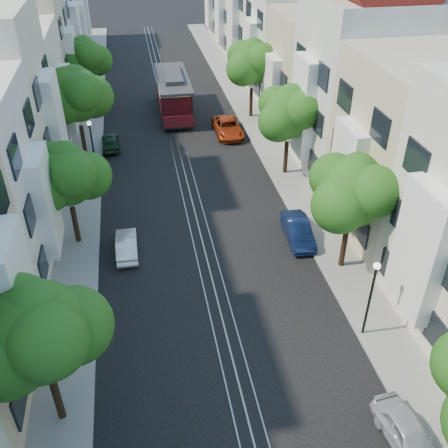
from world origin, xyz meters
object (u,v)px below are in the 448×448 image
parked_car_e_near (408,435)px  parked_car_e_mid (298,230)px  tree_e_b (354,193)px  cable_car (173,92)px  tree_e_c (290,114)px  tree_w_d (84,59)px  tree_w_c (77,96)px  tree_w_a (40,334)px  tree_w_b (67,177)px  parked_car_e_far (228,127)px  tree_e_d (253,63)px  parked_car_w_mid (127,245)px  parked_car_w_far (111,142)px  lamp_east (372,289)px  lamp_west (92,141)px

parked_car_e_near → parked_car_e_mid: bearing=84.7°
tree_e_b → parked_car_e_near: 11.44m
tree_e_b → cable_car: 25.23m
tree_e_c → cable_car: (-6.82, 13.14, -2.56)m
tree_e_c → tree_w_d: same height
tree_e_c → tree_w_c: size_ratio=0.92×
tree_w_a → cable_car: 32.17m
tree_w_b → parked_car_e_far: (11.54, 13.58, -3.75)m
tree_e_c → tree_w_d: bearing=132.0°
tree_e_d → parked_car_e_mid: (-1.66, -19.08, -4.24)m
tree_e_b → parked_car_w_mid: 12.85m
tree_w_a → parked_car_w_far: 25.06m
tree_e_d → parked_car_e_mid: tree_e_d is taller
lamp_east → parked_car_e_far: bearing=94.6°
tree_e_d → lamp_east: 27.07m
tree_e_d → parked_car_w_mid: (-11.66, -18.57, -4.32)m
tree_e_d → tree_w_d: tree_e_d is taller
tree_e_c → parked_car_e_mid: tree_e_c is taller
parked_car_e_mid → tree_e_d: bearing=88.0°
tree_w_a → cable_car: tree_w_a is taller
tree_w_a → parked_car_e_far: tree_w_a is taller
parked_car_w_far → tree_w_d: bearing=-82.6°
tree_e_d → parked_car_e_far: size_ratio=1.47×
cable_car → lamp_west: bearing=-120.7°
tree_w_b → parked_car_e_near: (12.74, -15.54, -3.80)m
tree_e_c → lamp_east: 16.10m
tree_e_d → tree_w_b: tree_e_d is taller
tree_w_c → lamp_west: tree_w_c is taller
tree_w_d → lamp_east: bearing=-67.2°
tree_e_c → parked_car_w_far: (-12.57, 6.64, -4.03)m
parked_car_w_far → tree_e_d: bearing=-164.5°
tree_e_c → cable_car: tree_e_c is taller
parked_car_w_far → tree_w_b: bearing=78.1°
lamp_west → parked_car_w_mid: 10.05m
tree_e_b → lamp_west: bearing=136.2°
tree_e_c → lamp_west: 13.82m
tree_w_c → parked_car_w_far: bearing=41.9°
tree_e_d → tree_w_a: bearing=-116.4°
tree_w_b → tree_w_d: (0.00, 22.00, 0.20)m
parked_car_e_near → parked_car_e_far: 29.15m
tree_w_b → parked_car_w_far: size_ratio=1.87×
cable_car → tree_w_a: bearing=-103.1°
tree_w_b → parked_car_e_far: tree_w_b is taller
tree_e_b → cable_car: size_ratio=0.74×
tree_e_d → parked_car_e_far: (-2.86, -3.42, -4.22)m
tree_w_c → parked_car_w_mid: (2.74, -12.57, -4.52)m
cable_car → parked_car_w_far: size_ratio=2.69×
tree_e_d → parked_car_w_mid: 22.35m
parked_car_w_far → parked_car_e_mid: bearing=122.9°
lamp_west → tree_w_b: bearing=-96.0°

